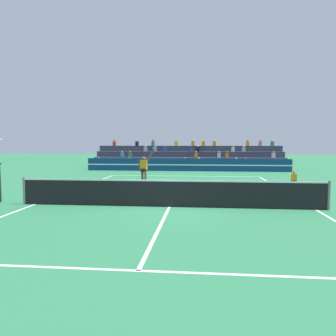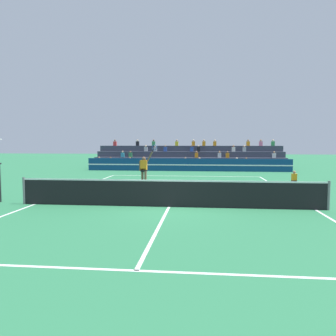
% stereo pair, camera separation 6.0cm
% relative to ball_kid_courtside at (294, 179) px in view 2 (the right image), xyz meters
% --- Properties ---
extents(ground_plane, '(120.00, 120.00, 0.00)m').
position_rel_ball_kid_courtside_xyz_m(ground_plane, '(-6.72, -7.42, -0.33)').
color(ground_plane, '#2D7A4C').
extents(court_lines, '(11.10, 23.90, 0.01)m').
position_rel_ball_kid_courtside_xyz_m(court_lines, '(-6.72, -7.42, -0.33)').
color(court_lines, white).
rests_on(court_lines, ground).
extents(tennis_net, '(12.00, 0.10, 1.10)m').
position_rel_ball_kid_courtside_xyz_m(tennis_net, '(-6.72, -7.42, 0.21)').
color(tennis_net, slate).
rests_on(tennis_net, ground).
extents(sponsor_banner_wall, '(18.00, 0.26, 1.10)m').
position_rel_ball_kid_courtside_xyz_m(sponsor_banner_wall, '(-6.72, 8.92, 0.22)').
color(sponsor_banner_wall, navy).
rests_on(sponsor_banner_wall, ground).
extents(bleacher_stand, '(18.15, 3.80, 2.83)m').
position_rel_ball_kid_courtside_xyz_m(bleacher_stand, '(-6.72, 12.09, 0.50)').
color(bleacher_stand, '#383D4C').
rests_on(bleacher_stand, ground).
extents(ball_kid_courtside, '(0.30, 0.36, 0.84)m').
position_rel_ball_kid_courtside_xyz_m(ball_kid_courtside, '(0.00, 0.00, 0.00)').
color(ball_kid_courtside, black).
rests_on(ball_kid_courtside, ground).
extents(tennis_player, '(1.12, 0.40, 2.44)m').
position_rel_ball_kid_courtside_xyz_m(tennis_player, '(-8.73, -1.65, 0.66)').
color(tennis_player, brown).
rests_on(tennis_player, ground).
extents(tennis_ball, '(0.07, 0.07, 0.07)m').
position_rel_ball_kid_courtside_xyz_m(tennis_ball, '(-2.80, -3.66, -0.30)').
color(tennis_ball, '#C6DB33').
rests_on(tennis_ball, ground).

